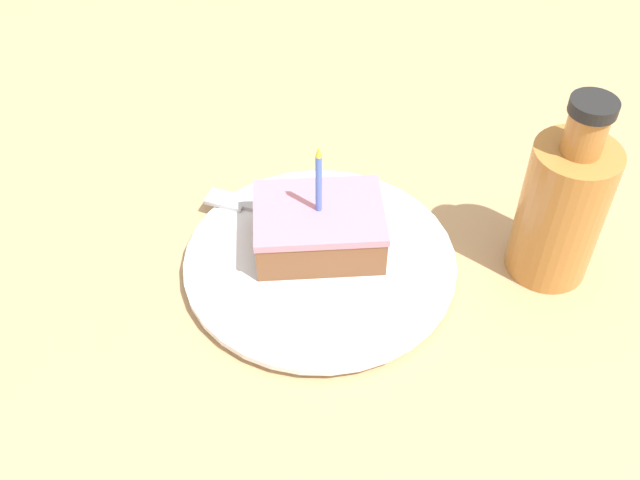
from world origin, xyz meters
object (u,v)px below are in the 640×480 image
object	(u,v)px
plate	(320,262)
cake_slice	(319,227)
bottle	(562,206)
fork	(272,211)

from	to	relation	value
plate	cake_slice	distance (m)	0.04
plate	cake_slice	xyz separation A→B (m)	(0.02, -0.00, 0.03)
cake_slice	bottle	xyz separation A→B (m)	(-0.03, -0.24, 0.04)
cake_slice	fork	bearing A→B (deg)	43.18
plate	bottle	bearing A→B (deg)	-92.66
cake_slice	bottle	world-z (taller)	bottle
fork	cake_slice	bearing A→B (deg)	-136.82
cake_slice	plate	bearing A→B (deg)	179.91
cake_slice	fork	xyz separation A→B (m)	(0.05, 0.05, -0.02)
plate	cake_slice	world-z (taller)	cake_slice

